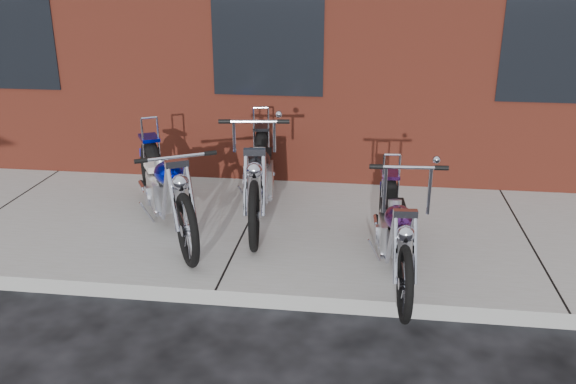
# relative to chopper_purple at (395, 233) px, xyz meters

# --- Properties ---
(ground) EXTENTS (120.00, 120.00, 0.00)m
(ground) POSITION_rel_chopper_purple_xyz_m (-1.57, -0.57, -0.55)
(ground) COLOR black
(ground) RESTS_ON ground
(sidewalk) EXTENTS (22.00, 3.00, 0.15)m
(sidewalk) POSITION_rel_chopper_purple_xyz_m (-1.57, 0.93, -0.47)
(sidewalk) COLOR #989790
(sidewalk) RESTS_ON ground
(chopper_purple) EXTENTS (0.54, 2.20, 1.23)m
(chopper_purple) POSITION_rel_chopper_purple_xyz_m (0.00, 0.00, 0.00)
(chopper_purple) COLOR black
(chopper_purple) RESTS_ON sidewalk
(chopper_blue) EXTENTS (1.35, 2.22, 1.08)m
(chopper_blue) POSITION_rel_chopper_purple_xyz_m (-2.40, 0.70, 0.05)
(chopper_blue) COLOR black
(chopper_blue) RESTS_ON sidewalk
(chopper_third) EXTENTS (0.62, 2.51, 1.28)m
(chopper_third) POSITION_rel_chopper_purple_xyz_m (-1.49, 1.24, 0.06)
(chopper_third) COLOR black
(chopper_third) RESTS_ON sidewalk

